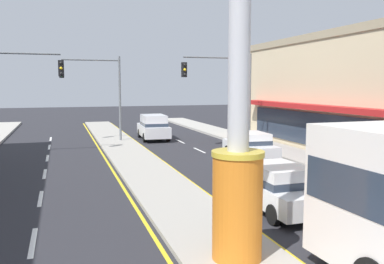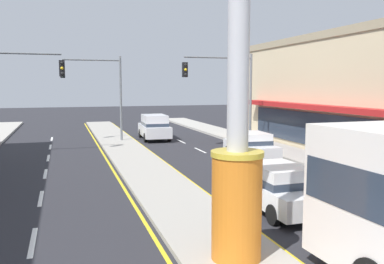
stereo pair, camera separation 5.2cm
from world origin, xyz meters
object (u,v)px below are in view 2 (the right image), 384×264
at_px(district_sign, 238,74).
at_px(traffic_light_left_side, 9,83).
at_px(traffic_light_median_far, 99,84).
at_px(traffic_light_right_side, 226,83).
at_px(suv_kerb_right, 154,127).
at_px(sedan_far_right_lane, 251,146).
at_px(sedan_far_left_oncoming, 276,187).

bearing_deg(district_sign, traffic_light_left_side, 111.45).
relative_size(district_sign, traffic_light_median_far, 1.36).
height_order(traffic_light_right_side, traffic_light_median_far, same).
bearing_deg(suv_kerb_right, traffic_light_left_side, -149.87).
xyz_separation_m(district_sign, traffic_light_median_far, (-1.15, 21.42, -0.17)).
height_order(traffic_light_right_side, sedan_far_right_lane, traffic_light_right_side).
height_order(traffic_light_left_side, sedan_far_left_oncoming, traffic_light_left_side).
relative_size(traffic_light_right_side, suv_kerb_right, 1.32).
bearing_deg(district_sign, suv_kerb_right, 82.44).
height_order(district_sign, sedan_far_right_lane, district_sign).
distance_m(traffic_light_left_side, sedan_far_right_lane, 13.94).
bearing_deg(sedan_far_left_oncoming, sedan_far_right_lane, 69.28).
bearing_deg(suv_kerb_right, sedan_far_right_lane, -71.65).
xyz_separation_m(traffic_light_left_side, suv_kerb_right, (9.44, 5.48, -3.26)).
bearing_deg(sedan_far_right_lane, suv_kerb_right, 108.35).
xyz_separation_m(sedan_far_right_lane, sedan_far_left_oncoming, (-3.30, -8.71, 0.00)).
xyz_separation_m(traffic_light_right_side, sedan_far_left_oncoming, (-3.58, -13.05, -3.46)).
height_order(traffic_light_right_side, suv_kerb_right, traffic_light_right_side).
height_order(district_sign, traffic_light_left_side, district_sign).
bearing_deg(sedan_far_right_lane, district_sign, -117.22).
height_order(traffic_light_left_side, sedan_far_right_lane, traffic_light_left_side).
bearing_deg(traffic_light_right_side, traffic_light_left_side, 179.42).
height_order(traffic_light_median_far, suv_kerb_right, traffic_light_median_far).
bearing_deg(traffic_light_right_side, suv_kerb_right, 122.60).
bearing_deg(sedan_far_left_oncoming, traffic_light_right_side, 74.64).
relative_size(traffic_light_left_side, sedan_far_left_oncoming, 1.43).
xyz_separation_m(traffic_light_right_side, sedan_far_right_lane, (-0.29, -4.34, -3.46)).
bearing_deg(sedan_far_right_lane, traffic_light_right_side, 86.20).
bearing_deg(traffic_light_left_side, suv_kerb_right, 30.13).
bearing_deg(suv_kerb_right, sedan_far_left_oncoming, -89.99).
xyz_separation_m(traffic_light_left_side, traffic_light_right_side, (13.03, -0.13, 0.00)).
distance_m(district_sign, sedan_far_right_lane, 14.08).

